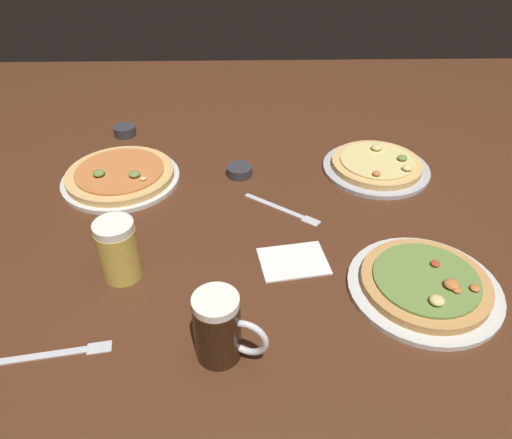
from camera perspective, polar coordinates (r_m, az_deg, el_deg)
ground_plane at (r=1.18m, az=0.00°, el=-1.35°), size 2.40×2.40×0.03m
pizza_plate_near at (r=1.06m, az=19.46°, el=-7.29°), size 0.32×0.32×0.05m
pizza_plate_far at (r=1.38m, az=-15.81°, el=5.03°), size 0.32×0.32×0.05m
pizza_plate_side at (r=1.42m, az=14.14°, el=6.24°), size 0.30×0.30×0.05m
beer_mug_dark at (r=0.85m, az=-4.35°, el=-12.74°), size 0.13×0.08×0.14m
beer_mug_amber at (r=1.04m, az=-16.09°, el=-3.39°), size 0.09×0.13×0.14m
ramekin_sauce at (r=1.36m, az=-1.98°, el=5.81°), size 0.07×0.07×0.03m
ramekin_butter at (r=1.63m, az=-15.34°, el=10.13°), size 0.07×0.07×0.03m
napkin_folded at (r=1.07m, az=4.47°, el=-4.89°), size 0.16×0.13×0.01m
fork_left at (r=0.97m, az=-23.27°, el=-14.49°), size 0.23×0.06×0.01m
fork_spare at (r=1.22m, az=3.24°, el=1.24°), size 0.19×0.15×0.01m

